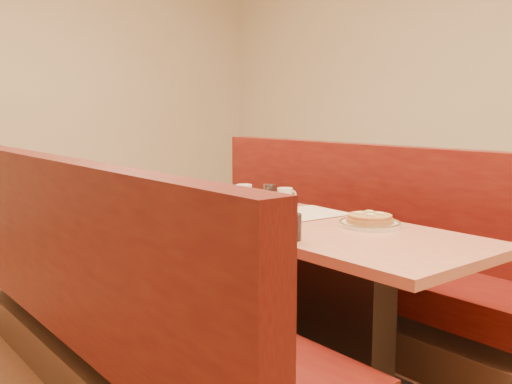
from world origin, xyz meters
TOP-DOWN VIEW (x-y plane):
  - ground at (0.00, 0.00)m, footprint 8.00×8.00m
  - diner_table at (0.00, 0.00)m, footprint 0.70×2.50m
  - booth_left at (-0.73, 0.00)m, footprint 0.55×2.50m
  - booth_right at (0.73, 0.00)m, footprint 0.55×2.50m
  - placemat_near_left at (-0.12, -0.08)m, footprint 0.44×0.35m
  - placemat_near_right at (0.12, -0.25)m, footprint 0.44×0.34m
  - placemat_far_left at (-0.12, 0.18)m, footprint 0.43×0.38m
  - placemat_far_right at (0.12, 0.71)m, footprint 0.49×0.42m
  - pancake_plate at (0.17, -0.65)m, footprint 0.27×0.27m
  - eggs_plate at (-0.10, -0.24)m, footprint 0.31×0.31m
  - extra_plate_mid at (0.06, 0.30)m, footprint 0.23×0.23m
  - extra_plate_far at (-0.04, 1.07)m, footprint 0.20×0.20m
  - coffee_mug_a at (0.27, 0.02)m, footprint 0.12×0.08m
  - coffee_mug_b at (-0.16, 0.15)m, footprint 0.12×0.09m
  - coffee_mug_c at (0.16, 0.23)m, footprint 0.12×0.09m
  - coffee_mug_d at (-0.28, 0.79)m, footprint 0.13×0.09m
  - soda_tumbler_near at (-0.28, -0.63)m, footprint 0.08×0.08m
  - soda_tumbler_mid at (0.28, 0.16)m, footprint 0.07×0.07m

SIDE VIEW (x-z plane):
  - ground at x=0.00m, z-range 0.00..0.00m
  - booth_left at x=-0.73m, z-range -0.16..0.89m
  - booth_right at x=0.73m, z-range -0.16..0.89m
  - diner_table at x=0.00m, z-range 0.00..0.75m
  - placemat_near_left at x=-0.12m, z-range 0.75..0.76m
  - placemat_near_right at x=0.12m, z-range 0.75..0.76m
  - placemat_far_left at x=-0.12m, z-range 0.75..0.76m
  - placemat_far_right at x=0.12m, z-range 0.75..0.76m
  - extra_plate_far at x=-0.04m, z-range 0.74..0.78m
  - extra_plate_mid at x=0.06m, z-range 0.74..0.79m
  - eggs_plate at x=-0.10m, z-range 0.74..0.80m
  - pancake_plate at x=0.17m, z-range 0.74..0.80m
  - coffee_mug_a at x=0.27m, z-range 0.75..0.84m
  - soda_tumbler_mid at x=0.28m, z-range 0.75..0.84m
  - coffee_mug_b at x=-0.16m, z-range 0.75..0.85m
  - coffee_mug_c at x=0.16m, z-range 0.75..0.85m
  - coffee_mug_d at x=-0.28m, z-range 0.75..0.85m
  - soda_tumbler_near at x=-0.28m, z-range 0.75..0.85m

